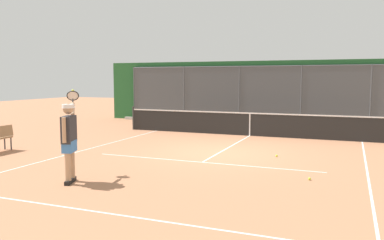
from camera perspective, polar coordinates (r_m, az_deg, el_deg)
The scene contains 7 objects.
ground_plane at distance 12.69m, azimuth 3.89°, elevation -4.72°, with size 60.00×60.00×0.00m, color #B27551.
court_line_markings at distance 10.97m, azimuth 0.88°, elevation -6.39°, with size 8.61×10.29×0.01m.
fence_backdrop at distance 21.06m, azimuth 11.35°, elevation 3.84°, with size 18.58×1.37×3.26m.
tennis_net at distance 16.53m, azimuth 8.28°, elevation -0.55°, with size 11.06×0.09×1.07m.
tennis_player at distance 9.33m, azimuth -17.20°, elevation -2.21°, with size 0.84×1.29×2.08m.
tennis_ball_mid_court at distance 9.72m, azimuth 16.49°, elevation -8.08°, with size 0.07×0.07×0.07m, color #C1D138.
tennis_ball_near_net at distance 12.30m, azimuth 12.02°, elevation -5.03°, with size 0.07×0.07×0.07m, color #CCDB33.
Camera 1 is at (-3.83, 11.87, 2.35)m, focal length 37.23 mm.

